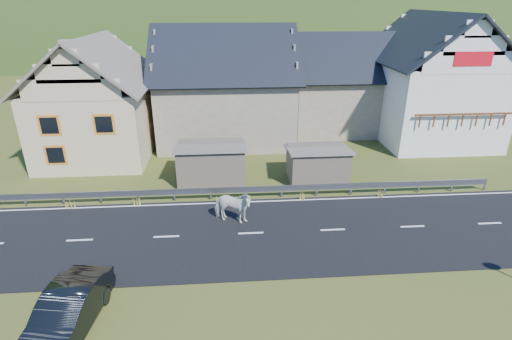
{
  "coord_description": "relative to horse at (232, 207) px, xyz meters",
  "views": [
    {
      "loc": [
        -0.99,
        -16.34,
        10.4
      ],
      "look_at": [
        0.47,
        2.92,
        2.07
      ],
      "focal_mm": 28.0,
      "sensor_mm": 36.0,
      "label": 1
    }
  ],
  "objects": [
    {
      "name": "horse",
      "position": [
        0.0,
        0.0,
        0.0
      ],
      "size": [
        1.59,
        2.25,
        1.73
      ],
      "primitive_type": "imported",
      "rotation": [
        0.0,
        0.0,
        1.22
      ],
      "color": "silver",
      "rests_on": "road"
    },
    {
      "name": "mountain",
      "position": [
        5.84,
        178.88,
        -20.91
      ],
      "size": [
        440.0,
        280.0,
        260.0
      ],
      "primitive_type": "ellipsoid",
      "color": "#1D3911",
      "rests_on": "ground"
    },
    {
      "name": "guardrail",
      "position": [
        0.84,
        2.56,
        -0.34
      ],
      "size": [
        28.1,
        0.09,
        0.75
      ],
      "color": "#93969B",
      "rests_on": "ground"
    },
    {
      "name": "house_stone_b",
      "position": [
        9.84,
        15.88,
        3.33
      ],
      "size": [
        9.8,
        8.8,
        8.1
      ],
      "color": "gray",
      "rests_on": "ground"
    },
    {
      "name": "road",
      "position": [
        0.84,
        -1.12,
        -0.89
      ],
      "size": [
        60.0,
        7.0,
        0.04
      ],
      "primitive_type": "cube",
      "color": "black",
      "rests_on": "ground"
    },
    {
      "name": "car",
      "position": [
        -5.66,
        -6.68,
        -0.17
      ],
      "size": [
        2.1,
        4.64,
        1.48
      ],
      "primitive_type": "imported",
      "rotation": [
        0.0,
        0.0,
        -0.12
      ],
      "color": "black",
      "rests_on": "ground"
    },
    {
      "name": "ground",
      "position": [
        0.84,
        -1.12,
        -0.91
      ],
      "size": [
        160.0,
        160.0,
        0.0
      ],
      "primitive_type": "plane",
      "color": "#344519",
      "rests_on": "ground"
    },
    {
      "name": "conifer_patch",
      "position": [
        -54.16,
        108.88,
        5.09
      ],
      "size": [
        76.0,
        50.0,
        28.0
      ],
      "primitive_type": "ellipsoid",
      "color": "black",
      "rests_on": "ground"
    },
    {
      "name": "shed_right",
      "position": [
        5.34,
        4.88,
        0.09
      ],
      "size": [
        3.8,
        2.9,
        2.2
      ],
      "primitive_type": "cube",
      "color": "#6B5E4E",
      "rests_on": "ground"
    },
    {
      "name": "house_stone_a",
      "position": [
        -0.16,
        13.88,
        3.73
      ],
      "size": [
        10.8,
        9.8,
        8.9
      ],
      "color": "gray",
      "rests_on": "ground"
    },
    {
      "name": "shed_left",
      "position": [
        -1.16,
        5.38,
        0.19
      ],
      "size": [
        4.3,
        3.3,
        2.4
      ],
      "primitive_type": "cube",
      "color": "#6B5E4E",
      "rests_on": "ground"
    },
    {
      "name": "lane_markings",
      "position": [
        0.84,
        -1.12,
        -0.86
      ],
      "size": [
        60.0,
        6.6,
        0.01
      ],
      "primitive_type": "cube",
      "color": "silver",
      "rests_on": "road"
    },
    {
      "name": "house_cream",
      "position": [
        -9.16,
        10.88,
        3.45
      ],
      "size": [
        7.8,
        9.8,
        8.3
      ],
      "color": "beige",
      "rests_on": "ground"
    },
    {
      "name": "house_white",
      "position": [
        15.84,
        12.88,
        4.15
      ],
      "size": [
        8.8,
        10.8,
        9.7
      ],
      "color": "white",
      "rests_on": "ground"
    }
  ]
}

